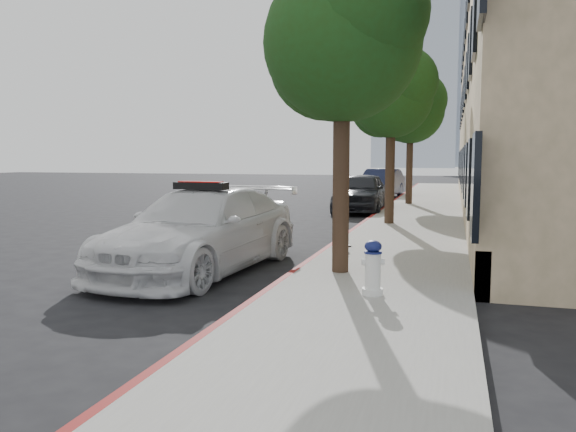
% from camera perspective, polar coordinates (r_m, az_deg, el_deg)
% --- Properties ---
extents(ground, '(120.00, 120.00, 0.00)m').
position_cam_1_polar(ground, '(13.11, -5.52, -3.86)').
color(ground, black).
rests_on(ground, ground).
extents(sidewalk, '(3.20, 50.00, 0.15)m').
position_cam_1_polar(sidewalk, '(22.11, 13.16, 0.21)').
color(sidewalk, gray).
rests_on(sidewalk, ground).
extents(curb_strip, '(0.12, 50.00, 0.15)m').
position_cam_1_polar(curb_strip, '(22.25, 9.20, 0.32)').
color(curb_strip, maroon).
rests_on(curb_strip, ground).
extents(building, '(8.00, 36.00, 10.00)m').
position_cam_1_polar(building, '(27.46, 26.03, 11.15)').
color(building, tan).
rests_on(building, ground).
extents(tower_left, '(18.00, 14.00, 60.00)m').
position_cam_1_polar(tower_left, '(135.15, 12.99, 17.65)').
color(tower_left, '#9EA8B7').
rests_on(tower_left, ground).
extents(tower_right, '(14.00, 14.00, 44.00)m').
position_cam_1_polar(tower_right, '(148.35, 18.45, 13.30)').
color(tower_right, '#9EA8B7').
rests_on(tower_right, ground).
extents(tree_near, '(2.92, 2.82, 5.62)m').
position_cam_1_polar(tree_near, '(10.34, 5.70, 17.34)').
color(tree_near, black).
rests_on(tree_near, sidewalk).
extents(tree_mid, '(2.77, 2.64, 5.43)m').
position_cam_1_polar(tree_mid, '(18.16, 10.54, 11.96)').
color(tree_mid, black).
rests_on(tree_mid, sidewalk).
extents(tree_far, '(3.10, 3.00, 5.81)m').
position_cam_1_polar(tree_far, '(26.12, 12.42, 10.55)').
color(tree_far, black).
rests_on(tree_far, sidewalk).
extents(police_car, '(2.80, 5.77, 1.77)m').
position_cam_1_polar(police_car, '(11.15, -8.78, -1.41)').
color(police_car, silver).
rests_on(police_car, ground).
extents(parked_car_mid, '(2.03, 4.82, 1.63)m').
position_cam_1_polar(parked_car_mid, '(23.22, 7.41, 2.41)').
color(parked_car_mid, '#212329').
rests_on(parked_car_mid, ground).
extents(parked_car_far, '(2.26, 5.03, 1.60)m').
position_cam_1_polar(parked_car_far, '(31.61, 9.41, 3.28)').
color(parked_car_far, '#151A35').
rests_on(parked_car_far, ground).
extents(fire_hydrant, '(0.36, 0.32, 0.84)m').
position_cam_1_polar(fire_hydrant, '(8.62, 8.61, -5.27)').
color(fire_hydrant, silver).
rests_on(fire_hydrant, sidewalk).
extents(traffic_cone, '(0.49, 0.49, 0.71)m').
position_cam_1_polar(traffic_cone, '(13.28, 5.48, -1.54)').
color(traffic_cone, black).
rests_on(traffic_cone, sidewalk).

